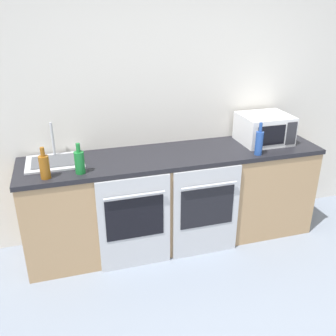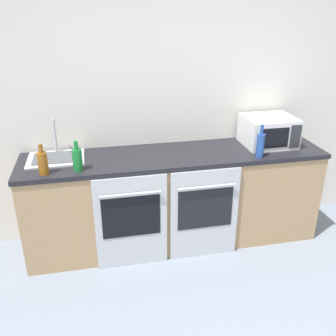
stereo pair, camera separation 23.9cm
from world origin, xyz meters
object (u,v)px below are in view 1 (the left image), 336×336
Objects in this scene: microwave at (264,129)px; sink at (55,161)px; oven_right at (206,212)px; bottle_green at (79,162)px; bottle_amber at (44,166)px; oven_left at (135,224)px; bottle_blue at (259,142)px.

microwave is 1.93m from sink.
oven_right is 0.99m from microwave.
bottle_amber is at bearing -175.69° from bottle_green.
oven_left is 3.45× the size of bottle_green.
oven_left and oven_right have the same top height.
bottle_green is (-0.39, 0.12, 0.56)m from oven_left.
oven_right is 1.41m from bottle_amber.
oven_left is at bearing -175.79° from bottle_blue.
bottle_green is (0.26, 0.02, -0.00)m from bottle_amber.
oven_right is 3.41× the size of bottle_amber.
bottle_green is at bearing -172.06° from microwave.
bottle_blue is at bearing -10.38° from sink.
microwave reaches higher than bottle_green.
microwave reaches higher than bottle_amber.
bottle_green is at bearing 173.21° from oven_right.
oven_left is 1.00× the size of oven_right.
microwave is at bearing 27.31° from oven_right.
bottle_amber is (-0.65, 0.10, 0.56)m from oven_left.
oven_left is 2.93× the size of bottle_blue.
sink reaches higher than bottle_amber.
oven_left is at bearing 180.00° from oven_right.
sink reaches higher than oven_left.
oven_left is 3.41× the size of bottle_amber.
microwave reaches higher than oven_left.
oven_left is 1.86× the size of microwave.
bottle_blue is at bearing 4.21° from oven_left.
sink is at bearing 161.88° from oven_right.
bottle_amber is 0.86× the size of bottle_blue.
sink is (-1.92, 0.03, -0.12)m from microwave.
bottle_amber reaches higher than oven_left.
oven_right is 1.37m from sink.
oven_left is at bearing -9.00° from bottle_amber.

